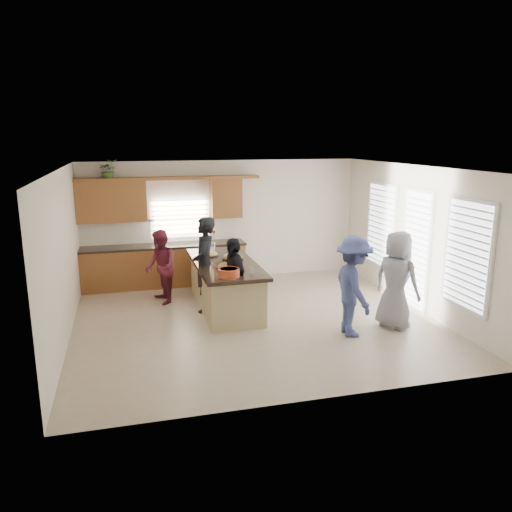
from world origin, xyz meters
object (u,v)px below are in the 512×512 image
object	(u,v)px
island	(225,286)
salad_bowl	(229,272)
woman_left_front	(234,280)
woman_right_back	(353,286)
woman_right_front	(396,280)
woman_left_mid	(161,267)
woman_left_back	(205,265)

from	to	relation	value
island	salad_bowl	world-z (taller)	salad_bowl
woman_left_front	woman_right_back	xyz separation A→B (m)	(1.82, -1.17, 0.08)
woman_right_back	woman_right_front	xyz separation A→B (m)	(0.89, 0.14, 0.01)
salad_bowl	woman_right_back	distance (m)	2.15
woman_left_mid	woman_left_front	world-z (taller)	woman_left_front
island	woman_left_mid	bearing A→B (deg)	150.56
woman_right_front	woman_left_mid	bearing A→B (deg)	29.81
salad_bowl	woman_left_mid	distance (m)	2.05
woman_left_back	woman_right_back	size ratio (longest dim) A/B	1.07
woman_left_front	woman_right_front	xyz separation A→B (m)	(2.71, -1.02, 0.09)
salad_bowl	woman_left_mid	xyz separation A→B (m)	(-1.05, 1.73, -0.28)
island	woman_right_front	bearing A→B (deg)	-32.88
island	woman_right_back	size ratio (longest dim) A/B	1.57
woman_left_back	woman_left_mid	world-z (taller)	woman_left_back
woman_left_front	salad_bowl	bearing A→B (deg)	-33.67
woman_left_front	woman_left_mid	bearing A→B (deg)	-147.79
woman_left_back	woman_left_front	size ratio (longest dim) A/B	1.18
woman_left_mid	woman_right_front	xyz separation A→B (m)	(3.93, -2.40, 0.12)
island	woman_right_back	world-z (taller)	woman_right_back
island	woman_left_front	distance (m)	0.78
woman_left_front	woman_right_back	size ratio (longest dim) A/B	0.91
island	woman_left_front	xyz separation A→B (m)	(0.02, -0.71, 0.33)
island	woman_right_front	distance (m)	3.26
woman_left_back	woman_right_back	world-z (taller)	woman_left_back
woman_left_back	woman_left_mid	distance (m)	1.06
woman_left_mid	salad_bowl	bearing A→B (deg)	21.13
woman_left_front	woman_right_front	world-z (taller)	woman_right_front
island	woman_left_front	size ratio (longest dim) A/B	1.73
woman_left_back	woman_left_mid	xyz separation A→B (m)	(-0.79, 0.68, -0.17)
woman_left_mid	woman_right_front	distance (m)	4.60
woman_left_back	woman_left_front	xyz separation A→B (m)	(0.42, -0.69, -0.14)
salad_bowl	woman_right_back	xyz separation A→B (m)	(1.98, -0.81, -0.17)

